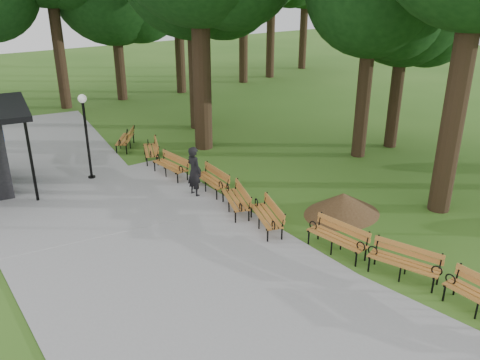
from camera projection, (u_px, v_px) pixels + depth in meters
ground at (357, 270)px, 13.01m from camera, size 100.00×100.00×0.00m
path at (168, 271)px, 12.92m from camera, size 12.00×38.00×0.06m
person at (194, 171)px, 17.23m from camera, size 0.47×0.69×1.82m
lamp_post at (85, 119)px, 18.15m from camera, size 0.32×0.32×3.31m
dirt_mound at (343, 204)px, 16.02m from camera, size 2.26×2.26×0.74m
bench_2 at (404, 263)px, 12.52m from camera, size 1.15×2.00×0.88m
bench_3 at (337, 238)px, 13.73m from camera, size 0.79×1.95×0.88m
bench_4 at (266, 216)px, 15.01m from camera, size 1.31×2.00×0.88m
bench_5 at (235, 200)px, 16.13m from camera, size 1.31×2.00×0.88m
bench_6 at (211, 180)px, 17.73m from camera, size 0.84×1.96×0.88m
bench_7 at (170, 166)px, 19.08m from camera, size 0.72×1.93×0.88m
bench_8 at (151, 150)px, 20.85m from camera, size 1.36×2.00×0.88m
bench_9 at (125, 139)px, 22.30m from camera, size 1.66×1.90×0.88m
lawn_tree_5 at (407, 2)px, 20.41m from camera, size 5.43×5.43×9.07m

